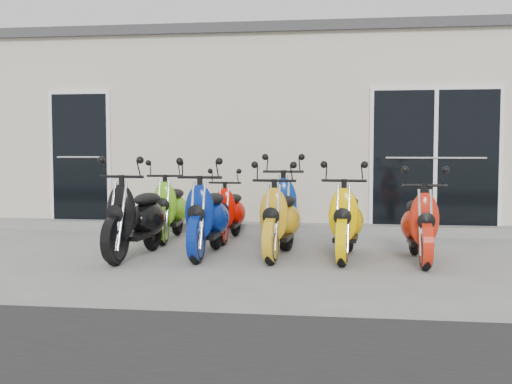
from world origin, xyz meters
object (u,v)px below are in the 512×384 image
(scooter_front_orange_b, at_px, (346,210))
(scooter_back_blue, at_px, (283,198))
(scooter_front_black, at_px, (136,207))
(scooter_front_blue, at_px, (207,207))
(scooter_front_orange_a, at_px, (280,209))
(scooter_front_red, at_px, (420,214))
(scooter_back_green, at_px, (170,200))
(scooter_back_red, at_px, (230,204))

(scooter_front_orange_b, relative_size, scooter_back_blue, 0.94)
(scooter_front_black, distance_m, scooter_front_blue, 0.88)
(scooter_front_orange_a, xyz_separation_m, scooter_front_red, (1.67, -0.11, -0.02))
(scooter_back_green, height_order, scooter_back_red, scooter_back_green)
(scooter_front_orange_a, xyz_separation_m, scooter_back_blue, (-0.07, 1.19, 0.04))
(scooter_back_green, bearing_deg, scooter_front_orange_a, -39.57)
(scooter_front_black, distance_m, scooter_front_red, 3.44)
(scooter_front_orange_b, xyz_separation_m, scooter_back_blue, (-0.88, 1.19, 0.04))
(scooter_back_green, bearing_deg, scooter_front_black, -94.64)
(scooter_front_orange_b, height_order, scooter_back_green, scooter_front_orange_b)
(scooter_back_red, distance_m, scooter_back_blue, 0.82)
(scooter_back_green, bearing_deg, scooter_back_red, 1.59)
(scooter_front_black, bearing_deg, scooter_back_green, 94.21)
(scooter_back_blue, bearing_deg, scooter_back_green, 172.61)
(scooter_back_blue, bearing_deg, scooter_back_red, 164.62)
(scooter_back_green, height_order, scooter_back_blue, scooter_back_blue)
(scooter_front_orange_b, height_order, scooter_front_red, scooter_front_orange_b)
(scooter_back_blue, bearing_deg, scooter_front_blue, -129.89)
(scooter_front_orange_a, relative_size, scooter_back_blue, 0.94)
(scooter_back_green, bearing_deg, scooter_back_blue, -5.89)
(scooter_front_red, xyz_separation_m, scooter_back_green, (-3.42, 1.36, 0.02))
(scooter_front_orange_b, xyz_separation_m, scooter_front_red, (0.87, -0.11, -0.03))
(scooter_front_blue, distance_m, scooter_back_green, 1.52)
(scooter_front_orange_b, relative_size, scooter_back_green, 1.02)
(scooter_front_black, bearing_deg, scooter_front_orange_a, 13.49)
(scooter_front_red, bearing_deg, scooter_back_blue, 142.66)
(scooter_front_orange_a, distance_m, scooter_back_red, 1.60)
(scooter_front_black, height_order, scooter_back_blue, scooter_back_blue)
(scooter_front_blue, relative_size, scooter_back_green, 1.05)
(scooter_front_orange_b, xyz_separation_m, scooter_back_red, (-1.68, 1.33, -0.07))
(scooter_front_orange_a, bearing_deg, scooter_back_red, 128.25)
(scooter_front_orange_a, distance_m, scooter_front_red, 1.68)
(scooter_front_red, bearing_deg, scooter_front_black, -178.11)
(scooter_front_orange_a, bearing_deg, scooter_front_black, -166.53)
(scooter_back_green, xyz_separation_m, scooter_back_red, (0.87, 0.08, -0.06))
(scooter_front_black, height_order, scooter_front_red, scooter_front_black)
(scooter_front_orange_a, distance_m, scooter_back_green, 2.15)
(scooter_front_orange_a, height_order, scooter_back_red, scooter_front_orange_a)
(scooter_front_blue, height_order, scooter_back_red, scooter_front_blue)
(scooter_front_orange_a, height_order, scooter_back_blue, scooter_back_blue)
(scooter_front_blue, bearing_deg, scooter_front_black, -163.99)
(scooter_back_blue, bearing_deg, scooter_front_orange_a, -91.79)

